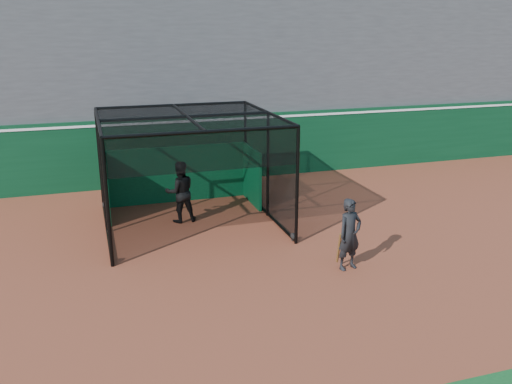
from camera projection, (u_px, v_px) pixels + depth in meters
name	position (u px, v px, depth m)	size (l,w,h in m)	color
ground	(245.00, 274.00, 12.98)	(120.00, 120.00, 0.00)	brown
outfield_wall	(180.00, 149.00, 20.35)	(50.00, 0.50, 2.50)	#0A381D
grandstand	(162.00, 56.00, 22.85)	(50.00, 7.85, 8.95)	#4C4C4F
batting_cage	(189.00, 172.00, 15.87)	(4.97, 4.92, 3.24)	black
batter	(180.00, 192.00, 16.25)	(0.91, 0.71, 1.87)	black
on_deck_player	(350.00, 235.00, 13.06)	(0.73, 0.57, 1.78)	black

